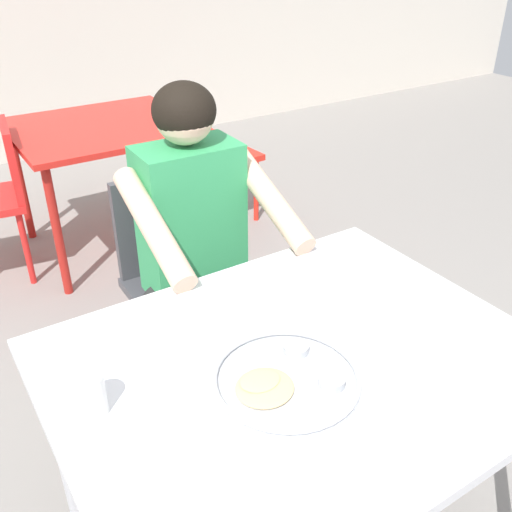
{
  "coord_description": "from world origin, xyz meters",
  "views": [
    {
      "loc": [
        -0.65,
        -0.88,
        1.62
      ],
      "look_at": [
        0.05,
        0.21,
        0.88
      ],
      "focal_mm": 40.18,
      "sensor_mm": 36.0,
      "label": 1
    }
  ],
  "objects_px": {
    "drinking_cup": "(90,394)",
    "thali_tray": "(286,378)",
    "chair_foreground": "(180,269)",
    "chair_red_right": "(207,147)",
    "table_foreground": "(299,381)",
    "diner_foreground": "(203,237)",
    "table_background_red": "(104,139)"
  },
  "relations": [
    {
      "from": "table_background_red",
      "to": "table_foreground",
      "type": "bearing_deg",
      "value": -97.04
    },
    {
      "from": "thali_tray",
      "to": "chair_foreground",
      "type": "height_order",
      "value": "chair_foreground"
    },
    {
      "from": "thali_tray",
      "to": "chair_red_right",
      "type": "xyz_separation_m",
      "value": [
        0.95,
        2.13,
        -0.26
      ]
    },
    {
      "from": "drinking_cup",
      "to": "thali_tray",
      "type": "bearing_deg",
      "value": -19.84
    },
    {
      "from": "table_foreground",
      "to": "chair_foreground",
      "type": "bearing_deg",
      "value": 83.01
    },
    {
      "from": "drinking_cup",
      "to": "diner_foreground",
      "type": "bearing_deg",
      "value": 45.72
    },
    {
      "from": "drinking_cup",
      "to": "chair_red_right",
      "type": "bearing_deg",
      "value": 55.89
    },
    {
      "from": "thali_tray",
      "to": "diner_foreground",
      "type": "relative_size",
      "value": 0.28
    },
    {
      "from": "thali_tray",
      "to": "chair_foreground",
      "type": "bearing_deg",
      "value": 79.02
    },
    {
      "from": "diner_foreground",
      "to": "drinking_cup",
      "type": "bearing_deg",
      "value": -134.28
    },
    {
      "from": "table_foreground",
      "to": "drinking_cup",
      "type": "height_order",
      "value": "drinking_cup"
    },
    {
      "from": "chair_foreground",
      "to": "table_foreground",
      "type": "bearing_deg",
      "value": -96.99
    },
    {
      "from": "table_foreground",
      "to": "chair_red_right",
      "type": "relative_size",
      "value": 1.36
    },
    {
      "from": "chair_red_right",
      "to": "table_foreground",
      "type": "bearing_deg",
      "value": -112.72
    },
    {
      "from": "chair_foreground",
      "to": "diner_foreground",
      "type": "xyz_separation_m",
      "value": [
        -0.0,
        -0.22,
        0.24
      ]
    },
    {
      "from": "diner_foreground",
      "to": "table_background_red",
      "type": "xyz_separation_m",
      "value": [
        0.15,
        1.42,
        -0.08
      ]
    },
    {
      "from": "chair_foreground",
      "to": "chair_red_right",
      "type": "distance_m",
      "value": 1.39
    },
    {
      "from": "thali_tray",
      "to": "chair_foreground",
      "type": "xyz_separation_m",
      "value": [
        0.19,
        0.96,
        -0.26
      ]
    },
    {
      "from": "thali_tray",
      "to": "chair_foreground",
      "type": "relative_size",
      "value": 0.4
    },
    {
      "from": "table_background_red",
      "to": "thali_tray",
      "type": "bearing_deg",
      "value": -98.83
    },
    {
      "from": "drinking_cup",
      "to": "table_background_red",
      "type": "height_order",
      "value": "drinking_cup"
    },
    {
      "from": "chair_foreground",
      "to": "diner_foreground",
      "type": "distance_m",
      "value": 0.33
    },
    {
      "from": "chair_foreground",
      "to": "chair_red_right",
      "type": "xyz_separation_m",
      "value": [
        0.76,
        1.17,
        0.01
      ]
    },
    {
      "from": "drinking_cup",
      "to": "diner_foreground",
      "type": "distance_m",
      "value": 0.83
    },
    {
      "from": "table_foreground",
      "to": "thali_tray",
      "type": "distance_m",
      "value": 0.12
    },
    {
      "from": "table_foreground",
      "to": "chair_red_right",
      "type": "xyz_separation_m",
      "value": [
        0.87,
        2.08,
        -0.18
      ]
    },
    {
      "from": "chair_foreground",
      "to": "chair_red_right",
      "type": "relative_size",
      "value": 0.99
    },
    {
      "from": "drinking_cup",
      "to": "chair_foreground",
      "type": "distance_m",
      "value": 1.05
    },
    {
      "from": "thali_tray",
      "to": "chair_red_right",
      "type": "height_order",
      "value": "chair_red_right"
    },
    {
      "from": "drinking_cup",
      "to": "diner_foreground",
      "type": "relative_size",
      "value": 0.08
    },
    {
      "from": "drinking_cup",
      "to": "chair_foreground",
      "type": "height_order",
      "value": "same"
    },
    {
      "from": "chair_red_right",
      "to": "diner_foreground",
      "type": "bearing_deg",
      "value": -118.78
    }
  ]
}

